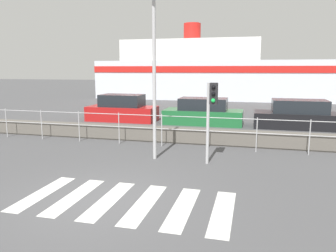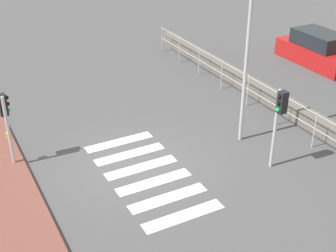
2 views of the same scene
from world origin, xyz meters
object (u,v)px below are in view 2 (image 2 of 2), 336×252
object	(u,v)px
traffic_light_far	(279,113)
streetlamp	(243,24)
traffic_light_near	(5,115)
parked_car_red	(318,50)

from	to	relation	value
traffic_light_far	streetlamp	bearing A→B (deg)	-177.48
traffic_light_near	parked_car_red	distance (m)	15.15
traffic_light_near	traffic_light_far	size ratio (longest dim) A/B	0.90
traffic_light_far	traffic_light_near	bearing A→B (deg)	-119.79
streetlamp	parked_car_red	size ratio (longest dim) A/B	1.62
streetlamp	parked_car_red	world-z (taller)	streetlamp
traffic_light_near	traffic_light_far	bearing A→B (deg)	60.21
traffic_light_near	parked_car_red	bearing A→B (deg)	98.43
traffic_light_near	traffic_light_far	distance (m)	8.23
streetlamp	parked_car_red	distance (m)	9.65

